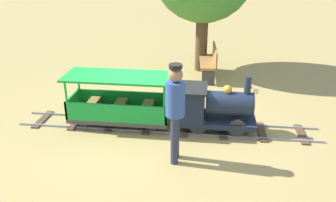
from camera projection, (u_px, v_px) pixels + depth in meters
ground_plane at (157, 127)px, 6.89m from camera, size 60.00×60.00×0.00m
track at (167, 126)px, 6.86m from camera, size 0.74×5.70×0.04m
locomotive at (213, 107)px, 6.58m from camera, size 0.70×1.45×1.05m
passenger_car at (120, 105)px, 6.80m from camera, size 0.80×2.00×0.97m
conductor_person at (175, 106)px, 5.44m from camera, size 0.30×0.30×1.62m
park_bench at (210, 62)px, 9.34m from camera, size 1.32×0.49×0.82m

